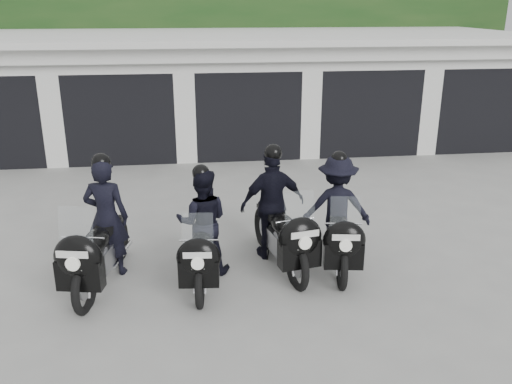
{
  "coord_description": "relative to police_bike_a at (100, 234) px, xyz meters",
  "views": [
    {
      "loc": [
        -1.47,
        -7.61,
        3.77
      ],
      "look_at": [
        -0.5,
        0.09,
        1.05
      ],
      "focal_mm": 38.0,
      "sensor_mm": 36.0,
      "label": 1
    }
  ],
  "objects": [
    {
      "name": "ground",
      "position": [
        2.75,
        0.52,
        -0.74
      ],
      "size": [
        80.0,
        80.0,
        0.0
      ],
      "primitive_type": "plane",
      "color": "#9A9A95",
      "rests_on": "ground"
    },
    {
      "name": "garage_block",
      "position": [
        2.75,
        8.58,
        0.68
      ],
      "size": [
        16.4,
        6.8,
        2.96
      ],
      "color": "silver",
      "rests_on": "ground"
    },
    {
      "name": "background_vegetation",
      "position": [
        3.13,
        13.44,
        2.03
      ],
      "size": [
        20.0,
        3.9,
        5.8
      ],
      "color": "#173914",
      "rests_on": "ground"
    },
    {
      "name": "police_bike_a",
      "position": [
        0.0,
        0.0,
        0.0
      ],
      "size": [
        0.9,
        2.14,
        1.88
      ],
      "rotation": [
        0.0,
        0.0,
        -0.19
      ],
      "color": "black",
      "rests_on": "ground"
    },
    {
      "name": "police_bike_b",
      "position": [
        1.4,
        -0.01,
        -0.03
      ],
      "size": [
        0.82,
        1.95,
        1.7
      ],
      "rotation": [
        0.0,
        0.0,
        -0.09
      ],
      "color": "black",
      "rests_on": "ground"
    },
    {
      "name": "police_bike_c",
      "position": [
        2.53,
        0.36,
        0.04
      ],
      "size": [
        1.11,
        2.12,
        1.86
      ],
      "rotation": [
        0.0,
        0.0,
        0.2
      ],
      "color": "black",
      "rests_on": "ground"
    },
    {
      "name": "police_bike_d",
      "position": [
        3.45,
        0.26,
        0.0
      ],
      "size": [
        1.13,
        2.01,
        1.75
      ],
      "rotation": [
        0.0,
        0.0,
        -0.16
      ],
      "color": "black",
      "rests_on": "ground"
    }
  ]
}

